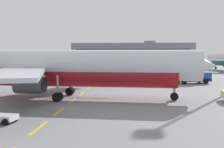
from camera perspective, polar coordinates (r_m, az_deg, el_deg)
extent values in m
plane|color=slate|center=(55.17, 19.65, -1.99)|extent=(400.00, 400.00, 0.00)
cube|color=yellow|center=(22.38, -14.86, -10.66)|extent=(0.24, 4.00, 0.01)
cube|color=yellow|center=(27.88, -10.92, -7.66)|extent=(0.24, 4.00, 0.01)
cube|color=yellow|center=(34.01, -8.14, -5.49)|extent=(0.24, 4.00, 0.01)
cube|color=yellow|center=(40.26, -6.21, -3.97)|extent=(0.24, 4.00, 0.01)
cube|color=yellow|center=(46.68, -4.78, -2.84)|extent=(0.24, 4.00, 0.01)
cube|color=yellow|center=(53.68, -3.63, -1.92)|extent=(0.24, 4.00, 0.01)
cube|color=yellow|center=(60.30, -2.79, -1.25)|extent=(0.24, 4.00, 0.01)
cube|color=yellow|center=(66.74, -2.13, -0.72)|extent=(0.24, 4.00, 0.01)
cube|color=yellow|center=(72.40, -1.65, -0.34)|extent=(0.24, 4.00, 0.01)
cube|color=yellow|center=(78.89, -1.19, 0.03)|extent=(0.24, 4.00, 0.01)
cube|color=yellow|center=(85.44, -0.79, 0.35)|extent=(0.24, 4.00, 0.01)
cube|color=yellow|center=(92.69, -0.42, 0.65)|extent=(0.24, 4.00, 0.01)
cube|color=yellow|center=(98.84, -0.14, 0.87)|extent=(0.24, 4.00, 0.01)
cube|color=#B21414|center=(35.97, -7.46, -4.95)|extent=(8.00, 0.40, 0.01)
cylinder|color=silver|center=(35.23, -6.80, 1.89)|extent=(30.29, 5.78, 3.80)
cylinder|color=maroon|center=(35.29, -6.79, 0.19)|extent=(24.68, 5.11, 3.50)
cone|color=silver|center=(34.66, 18.06, 1.68)|extent=(3.74, 3.95, 3.72)
cube|color=#192333|center=(34.47, 16.36, 2.80)|extent=(1.78, 2.95, 0.60)
cube|color=#B7BCC6|center=(44.50, -9.01, 1.72)|extent=(11.08, 17.52, 0.36)
cube|color=#B7BCC6|center=(28.67, -18.84, 0.23)|extent=(9.17, 17.66, 0.36)
cylinder|color=#4C4F54|center=(41.78, -10.36, -0.44)|extent=(3.33, 2.31, 2.10)
cylinder|color=black|center=(41.31, -8.26, -0.47)|extent=(0.24, 1.79, 1.79)
cylinder|color=#4C4F54|center=(31.56, -16.58, -2.02)|extent=(3.33, 2.31, 2.10)
cylinder|color=black|center=(30.93, -13.88, -2.09)|extent=(0.24, 1.79, 1.79)
cylinder|color=gray|center=(34.43, 12.80, -2.37)|extent=(0.28, 0.28, 2.67)
cylinder|color=black|center=(34.60, 12.76, -4.56)|extent=(1.01, 0.34, 0.99)
cylinder|color=gray|center=(38.44, -8.69, -1.60)|extent=(0.28, 0.28, 2.61)
cylinder|color=black|center=(38.92, -8.52, -3.46)|extent=(1.12, 0.42, 1.10)
cylinder|color=black|center=(38.26, -8.81, -3.59)|extent=(1.12, 0.42, 1.10)
cylinder|color=gray|center=(33.51, -11.20, -2.47)|extent=(0.28, 0.28, 2.61)
cylinder|color=black|center=(34.01, -10.98, -4.59)|extent=(1.12, 0.42, 1.10)
cylinder|color=black|center=(33.36, -11.37, -4.77)|extent=(1.12, 0.42, 1.10)
cone|color=silver|center=(112.65, 19.89, 3.15)|extent=(4.38, 4.23, 3.62)
cube|color=#192333|center=(111.78, 20.17, 3.46)|extent=(3.08, 2.22, 0.58)
cube|color=#B7BCC6|center=(92.61, 21.40, 2.66)|extent=(16.81, 5.84, 0.35)
cylinder|color=gray|center=(110.10, 20.68, 1.86)|extent=(0.27, 0.27, 2.59)
cylinder|color=black|center=(110.16, 20.67, 1.18)|extent=(0.51, 1.00, 0.96)
cylinder|color=white|center=(73.96, -18.91, 2.29)|extent=(10.89, 24.65, 3.15)
cylinder|color=orange|center=(73.99, -18.89, 1.62)|extent=(9.18, 20.17, 2.90)
cone|color=white|center=(83.72, -13.26, 2.60)|extent=(3.85, 3.73, 3.09)
cube|color=#192333|center=(83.01, -13.62, 2.96)|extent=(2.66, 2.01, 0.50)
cube|color=#B7BCC6|center=(66.93, -16.23, 1.84)|extent=(14.14, 4.18, 0.30)
cylinder|color=#4C4F54|center=(68.47, -17.90, 0.85)|extent=(2.49, 3.07, 1.74)
cylinder|color=black|center=(69.48, -17.19, 0.91)|extent=(1.43, 0.56, 1.48)
cylinder|color=gray|center=(81.70, -14.30, 1.11)|extent=(0.23, 0.23, 2.21)
cylinder|color=black|center=(81.76, -14.29, 0.33)|extent=(0.48, 0.85, 0.82)
cylinder|color=gray|center=(74.28, -20.96, 0.69)|extent=(0.23, 0.23, 2.16)
cylinder|color=black|center=(74.54, -21.10, -0.14)|extent=(0.56, 0.96, 0.91)
cylinder|color=black|center=(74.14, -20.78, -0.15)|extent=(0.56, 0.96, 0.91)
cylinder|color=gray|center=(71.39, -18.45, 0.62)|extent=(0.23, 0.23, 2.16)
cylinder|color=black|center=(71.65, -18.60, -0.24)|extent=(0.56, 0.96, 0.91)
cylinder|color=black|center=(71.27, -18.25, -0.25)|extent=(0.56, 0.96, 0.91)
cube|color=black|center=(55.15, 16.22, -1.15)|extent=(7.39, 4.26, 0.60)
cube|color=#194799|center=(56.22, 18.31, -0.22)|extent=(2.93, 2.88, 1.10)
cube|color=#192333|center=(56.80, 19.31, -0.10)|extent=(0.59, 1.86, 0.64)
cube|color=silver|center=(54.59, 15.34, 0.24)|extent=(5.24, 3.63, 2.10)
cylinder|color=black|center=(57.31, 17.61, -1.24)|extent=(1.00, 0.54, 0.96)
cylinder|color=black|center=(55.25, 18.85, -1.47)|extent=(1.00, 0.54, 0.96)
cylinder|color=black|center=(55.22, 13.57, -1.36)|extent=(1.00, 0.54, 0.96)
cylinder|color=black|center=(53.08, 14.70, -1.60)|extent=(1.00, 0.54, 0.96)
cube|color=silver|center=(24.81, -22.06, -8.29)|extent=(2.79, 1.79, 0.44)
cylinder|color=black|center=(24.92, -19.39, -8.59)|extent=(0.58, 0.27, 0.56)
cylinder|color=black|center=(23.78, -21.21, -9.25)|extent=(0.58, 0.27, 0.56)
cube|color=gray|center=(158.24, 4.25, 4.17)|extent=(65.06, 27.21, 11.50)
cube|color=#192333|center=(144.57, 4.27, 4.40)|extent=(59.86, 0.12, 4.14)
cube|color=gray|center=(158.72, 7.81, 6.51)|extent=(6.00, 5.00, 1.60)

